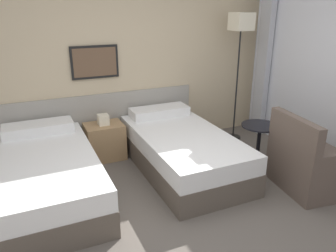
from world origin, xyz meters
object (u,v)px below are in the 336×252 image
Objects in this scene: nightstand at (105,141)px; side_table at (259,138)px; armchair at (311,165)px; floor_lamp at (241,31)px; bed_near_door at (47,176)px; bed_near_window at (182,150)px.

side_table is at bearing -32.36° from nightstand.
nightstand is 0.71× the size of armchair.
nightstand is at bearing 176.76° from floor_lamp.
armchair is (-0.09, -1.65, -1.39)m from floor_lamp.
bed_near_window is (1.66, 0.00, 0.00)m from bed_near_door.
nightstand is at bearing 56.01° from armchair.
nightstand is (-0.83, 0.73, -0.01)m from bed_near_window.
armchair is at bearing -41.96° from bed_near_window.
bed_near_door and nightstand have the same top height.
armchair is (1.98, -1.77, 0.03)m from nightstand.
bed_near_window is at bearing 0.00° from bed_near_door.
side_table is (0.92, -0.38, 0.16)m from bed_near_window.
bed_near_door is at bearing 180.00° from bed_near_window.
nightstand is at bearing 41.50° from bed_near_door.
bed_near_door is 1.03× the size of floor_lamp.
side_table is (2.58, -0.38, 0.16)m from bed_near_door.
bed_near_window is 3.34× the size of side_table.
bed_near_door is at bearing -138.50° from nightstand.
side_table is (1.75, -1.11, 0.16)m from nightstand.
bed_near_door is at bearing 171.68° from side_table.
floor_lamp reaches higher than side_table.
floor_lamp reaches higher than bed_near_door.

